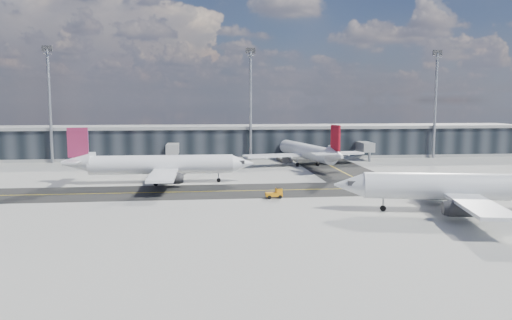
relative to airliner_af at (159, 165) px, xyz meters
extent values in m
plane|color=gray|center=(20.77, -13.69, -3.51)|extent=(300.00, 300.00, 0.00)
cube|color=black|center=(20.77, -9.69, -3.50)|extent=(180.00, 14.00, 0.02)
cube|color=black|center=(38.77, 21.31, -3.50)|extent=(14.00, 50.00, 0.02)
cube|color=yellow|center=(20.77, -9.69, -3.48)|extent=(180.00, 0.25, 0.01)
cube|color=yellow|center=(38.77, 21.31, -3.48)|extent=(0.25, 50.00, 0.01)
cube|color=black|center=(20.77, 41.31, 0.49)|extent=(150.00, 12.00, 8.00)
cube|color=gray|center=(20.77, 41.31, 4.89)|extent=(152.00, 13.00, 0.80)
cube|color=gray|center=(20.77, 41.31, -3.11)|extent=(150.00, 12.20, 0.80)
cube|color=gray|center=(0.77, 33.31, -0.01)|extent=(3.00, 10.00, 2.40)
cylinder|color=gray|center=(0.77, 28.31, -2.31)|extent=(0.60, 0.60, 2.40)
cube|color=gray|center=(50.77, 33.31, -0.01)|extent=(3.00, 10.00, 2.40)
cylinder|color=gray|center=(50.77, 28.31, -2.31)|extent=(0.60, 0.60, 2.40)
cylinder|color=gray|center=(-29.23, 34.31, 10.49)|extent=(0.70, 0.70, 28.00)
cube|color=#2D2D30|center=(-29.23, 34.31, 24.69)|extent=(2.50, 0.50, 1.40)
cylinder|color=gray|center=(20.77, 34.31, 10.49)|extent=(0.70, 0.70, 28.00)
cube|color=#2D2D30|center=(20.77, 34.31, 24.69)|extent=(2.50, 0.50, 1.40)
cylinder|color=gray|center=(70.77, 34.31, 10.49)|extent=(0.70, 0.70, 28.00)
cube|color=#2D2D30|center=(70.77, 34.31, 24.69)|extent=(2.50, 0.50, 1.40)
cylinder|color=white|center=(0.54, 0.00, 0.06)|extent=(26.81, 3.79, 3.57)
cone|color=white|center=(15.71, -0.13, 0.06)|extent=(4.49, 3.61, 3.57)
cone|color=white|center=(-15.08, 0.12, 0.60)|extent=(5.38, 3.61, 3.57)
cube|color=white|center=(1.43, -0.01, -0.83)|extent=(4.71, 30.38, 0.45)
cylinder|color=#2D2D30|center=(2.37, 5.34, -1.81)|extent=(3.77, 2.08, 2.05)
cylinder|color=#2D2D30|center=(2.28, -5.37, -1.81)|extent=(3.77, 2.08, 2.05)
cube|color=silver|center=(2.37, 5.34, -1.10)|extent=(1.79, 0.37, 0.71)
cube|color=silver|center=(2.28, -5.37, -1.10)|extent=(1.79, 0.37, 0.71)
cube|color=#772452|center=(-14.63, 0.12, 4.35)|extent=(3.75, 0.43, 5.53)
cube|color=white|center=(-15.08, 0.12, 1.13)|extent=(2.59, 10.73, 0.31)
cube|color=#2D2D30|center=(15.27, -0.12, 0.42)|extent=(1.80, 1.98, 0.62)
cylinder|color=gray|center=(11.25, -0.09, -2.44)|extent=(0.22, 0.22, 1.79)
cylinder|color=black|center=(11.25, -0.09, -3.11)|extent=(0.81, 0.32, 0.80)
cylinder|color=black|center=(-0.33, 2.68, -3.02)|extent=(0.99, 0.45, 0.98)
cylinder|color=black|center=(-0.37, -2.67, -3.02)|extent=(0.99, 0.45, 0.98)
cylinder|color=white|center=(32.93, 21.92, 0.02)|extent=(8.90, 26.60, 3.53)
cone|color=white|center=(29.84, 36.58, 0.02)|extent=(4.36, 5.04, 3.53)
cone|color=white|center=(36.11, 6.83, 0.55)|extent=(4.54, 5.90, 3.53)
cube|color=white|center=(32.75, 22.78, -0.86)|extent=(30.23, 10.49, 0.44)
cylinder|color=#2D2D30|center=(27.39, 22.55, -1.83)|extent=(2.75, 4.04, 2.03)
cylinder|color=#2D2D30|center=(37.74, 24.73, -1.83)|extent=(2.75, 4.04, 2.03)
cube|color=silver|center=(27.39, 22.55, -1.13)|extent=(0.71, 1.80, 0.71)
cube|color=silver|center=(37.74, 24.73, -1.13)|extent=(0.71, 1.80, 0.71)
cube|color=#A10B1B|center=(36.02, 7.26, 4.25)|extent=(1.15, 3.70, 5.46)
cube|color=white|center=(36.11, 6.83, 1.07)|extent=(10.86, 4.59, 0.31)
cube|color=#2D2D30|center=(29.93, 36.15, 0.37)|extent=(2.26, 2.12, 0.62)
cylinder|color=gray|center=(30.75, 32.27, -2.45)|extent=(0.25, 0.25, 1.76)
cylinder|color=black|center=(30.75, 32.27, -3.11)|extent=(0.47, 0.84, 0.79)
cylinder|color=black|center=(30.52, 20.51, -3.02)|extent=(0.63, 1.04, 0.97)
cylinder|color=black|center=(35.70, 21.60, -3.02)|extent=(0.63, 1.04, 0.97)
cylinder|color=silver|center=(44.43, -29.89, 0.19)|extent=(27.90, 9.12, 3.70)
cone|color=silver|center=(29.04, -26.78, 0.19)|extent=(5.26, 4.54, 3.70)
cube|color=silver|center=(43.53, -29.71, -0.74)|extent=(10.76, 31.70, 0.46)
cylinder|color=#2D2D30|center=(41.52, -34.96, -1.75)|extent=(4.22, 2.85, 2.12)
cylinder|color=#2D2D30|center=(43.72, -24.10, -1.75)|extent=(4.22, 2.85, 2.12)
cube|color=silver|center=(41.52, -34.96, -1.01)|extent=(1.88, 0.73, 0.74)
cube|color=silver|center=(43.72, -24.10, -1.01)|extent=(1.88, 0.73, 0.74)
cube|color=#2D2D30|center=(29.49, -26.87, 0.56)|extent=(2.21, 2.36, 0.65)
cylinder|color=gray|center=(33.57, -27.70, -2.40)|extent=(0.26, 0.26, 1.85)
cylinder|color=black|center=(33.57, -27.70, -3.09)|extent=(0.88, 0.48, 0.83)
cylinder|color=black|center=(44.79, -32.79, -3.00)|extent=(1.09, 0.65, 1.02)
cylinder|color=black|center=(45.89, -27.36, -3.00)|extent=(1.09, 0.65, 1.02)
cube|color=orange|center=(19.52, -16.91, -2.85)|extent=(2.72, 1.41, 0.62)
cube|color=orange|center=(20.31, -16.86, -2.27)|extent=(1.04, 1.21, 0.79)
cube|color=black|center=(20.31, -16.86, -1.96)|extent=(0.95, 1.16, 0.22)
cylinder|color=black|center=(20.36, -16.28, -3.20)|extent=(0.63, 0.26, 0.62)
cylinder|color=black|center=(20.44, -17.42, -3.20)|extent=(0.63, 0.26, 0.62)
cylinder|color=black|center=(18.60, -16.40, -3.20)|extent=(0.63, 0.26, 0.62)
cylinder|color=black|center=(18.68, -17.54, -3.20)|extent=(0.63, 0.26, 0.62)
imported|color=white|center=(29.22, 30.31, -2.77)|extent=(4.03, 5.85, 1.49)
camera|label=1|loc=(8.19, -94.62, 12.09)|focal=35.00mm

